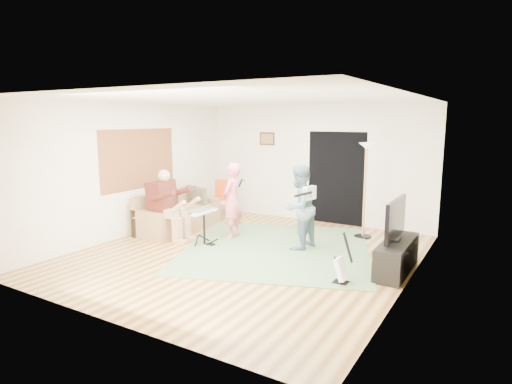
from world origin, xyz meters
TOP-DOWN VIEW (x-y plane):
  - floor at (0.00, 0.00)m, footprint 6.00×6.00m
  - walls at (0.00, 0.00)m, footprint 5.50×6.00m
  - ceiling at (0.00, 0.00)m, footprint 6.00×6.00m
  - window_blinds at (-2.74, 0.20)m, footprint 0.00×2.05m
  - doorway at (0.55, 2.99)m, footprint 2.10×0.00m
  - picture_frame at (-1.25, 2.99)m, footprint 0.42×0.03m
  - area_rug at (0.31, 0.57)m, footprint 4.33×4.46m
  - sofa at (-2.29, 0.76)m, footprint 0.82×1.99m
  - drummer at (-1.87, 0.11)m, footprint 0.90×0.50m
  - drum_kit at (-1.00, 0.11)m, footprint 0.38×0.67m
  - singer at (-0.81, 0.79)m, footprint 0.44×0.60m
  - microphone at (-0.61, 0.79)m, footprint 0.06×0.06m
  - guitarist at (0.65, 0.79)m, footprint 0.71×0.85m
  - guitar_held at (0.85, 0.79)m, footprint 0.22×0.61m
  - guitar_spare at (1.93, -0.45)m, footprint 0.28×0.25m
  - torchiere_lamp at (1.45, 2.17)m, footprint 0.34×0.34m
  - dining_chair at (-1.92, 2.01)m, footprint 0.51×0.53m
  - tv_cabinet at (2.50, 0.47)m, footprint 0.40×1.40m
  - television at (2.45, 0.47)m, footprint 0.06×1.10m

SIDE VIEW (x-z plane):
  - floor at x=0.00m, z-range 0.00..0.00m
  - area_rug at x=0.31m, z-range 0.00..0.02m
  - guitar_spare at x=1.93m, z-range -0.17..0.61m
  - tv_cabinet at x=2.50m, z-range 0.00..0.50m
  - sofa at x=-2.29m, z-range -0.13..0.67m
  - drum_kit at x=-1.00m, z-range -0.04..0.65m
  - dining_chair at x=-1.92m, z-range -0.13..0.80m
  - drummer at x=-1.87m, z-range -0.15..1.23m
  - singer at x=-0.81m, z-range 0.00..1.52m
  - guitarist at x=0.65m, z-range 0.00..1.56m
  - television at x=2.45m, z-range 0.54..1.16m
  - doorway at x=0.55m, z-range 0.00..2.10m
  - guitar_held at x=0.85m, z-range 0.93..1.19m
  - microphone at x=-0.61m, z-range 1.01..1.25m
  - torchiere_lamp at x=1.45m, z-range 0.36..2.27m
  - walls at x=0.00m, z-range 0.00..2.70m
  - window_blinds at x=-2.74m, z-range 0.53..2.58m
  - picture_frame at x=-1.25m, z-range 1.74..2.06m
  - ceiling at x=0.00m, z-range 2.70..2.70m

